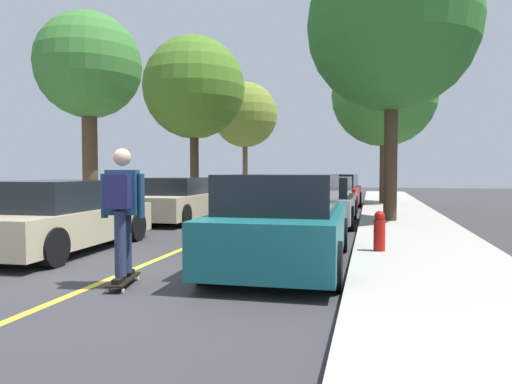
% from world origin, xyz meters
% --- Properties ---
extents(ground, '(80.00, 80.00, 0.00)m').
position_xyz_m(ground, '(0.00, 0.00, 0.00)').
color(ground, '#353538').
extents(sidewalk_right, '(2.53, 56.00, 0.14)m').
position_xyz_m(sidewalk_right, '(4.55, 0.00, 0.07)').
color(sidewalk_right, '#ADA89E').
rests_on(sidewalk_right, ground).
extents(center_line, '(0.12, 39.20, 0.01)m').
position_xyz_m(center_line, '(0.00, 4.00, 0.00)').
color(center_line, gold).
rests_on(center_line, ground).
extents(parked_car_left_nearest, '(2.09, 4.36, 1.35)m').
position_xyz_m(parked_car_left_nearest, '(-2.23, 1.88, 0.67)').
color(parked_car_left_nearest, '#BCAD89').
rests_on(parked_car_left_nearest, ground).
extents(parked_car_left_near, '(2.00, 4.73, 1.34)m').
position_xyz_m(parked_car_left_near, '(-2.23, 7.55, 0.66)').
color(parked_car_left_near, '#BCAD89').
rests_on(parked_car_left_near, ground).
extents(parked_car_right_nearest, '(2.02, 4.44, 1.48)m').
position_xyz_m(parked_car_right_nearest, '(2.23, 1.49, 0.73)').
color(parked_car_right_nearest, '#196066').
rests_on(parked_car_right_nearest, ground).
extents(parked_car_right_near, '(1.86, 4.33, 1.37)m').
position_xyz_m(parked_car_right_near, '(2.23, 7.67, 0.68)').
color(parked_car_right_near, '#B7B7BC').
rests_on(parked_car_right_near, ground).
extents(parked_car_right_far, '(1.93, 4.71, 1.42)m').
position_xyz_m(parked_car_right_far, '(2.23, 13.12, 0.71)').
color(parked_car_right_far, maroon).
rests_on(parked_car_right_far, ground).
extents(street_tree_left_nearest, '(2.93, 2.93, 5.81)m').
position_xyz_m(street_tree_left_nearest, '(-4.11, 5.75, 4.43)').
color(street_tree_left_nearest, '#4C3823').
rests_on(street_tree_left_nearest, sidewalk_left).
extents(street_tree_left_near, '(4.52, 4.52, 7.38)m').
position_xyz_m(street_tree_left_near, '(-4.11, 13.76, 5.24)').
color(street_tree_left_near, '#3D2D1E').
rests_on(street_tree_left_near, sidewalk_left).
extents(street_tree_left_far, '(4.06, 4.06, 6.97)m').
position_xyz_m(street_tree_left_far, '(-4.11, 22.45, 5.06)').
color(street_tree_left_far, brown).
rests_on(street_tree_left_far, sidewalk_left).
extents(street_tree_right_nearest, '(4.75, 4.75, 7.84)m').
position_xyz_m(street_tree_right_nearest, '(4.11, 7.80, 5.58)').
color(street_tree_right_nearest, '#3D2D1E').
rests_on(street_tree_right_nearest, sidewalk_right).
extents(street_tree_right_near, '(4.63, 4.63, 7.13)m').
position_xyz_m(street_tree_right_near, '(4.11, 15.61, 4.94)').
color(street_tree_right_near, '#4C3823').
rests_on(street_tree_right_near, sidewalk_right).
extents(fire_hydrant, '(0.20, 0.20, 0.70)m').
position_xyz_m(fire_hydrant, '(3.73, 2.45, 0.49)').
color(fire_hydrant, '#B2140F').
rests_on(fire_hydrant, sidewalk_right).
extents(skateboard, '(0.40, 0.87, 0.10)m').
position_xyz_m(skateboard, '(0.41, -0.39, 0.09)').
color(skateboard, black).
rests_on(skateboard, ground).
extents(skateboarder, '(0.59, 0.71, 1.72)m').
position_xyz_m(skateboarder, '(0.42, -0.42, 1.08)').
color(skateboarder, black).
rests_on(skateboarder, skateboard).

